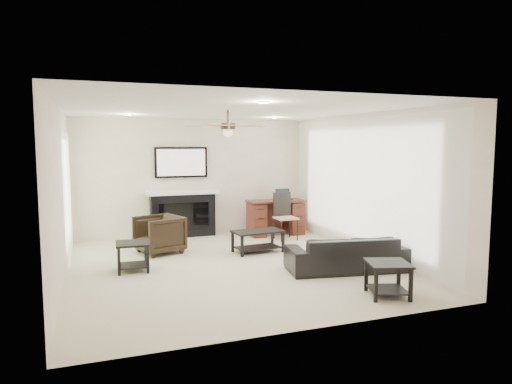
{
  "coord_description": "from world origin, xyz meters",
  "views": [
    {
      "loc": [
        -2.06,
        -6.95,
        1.96
      ],
      "look_at": [
        0.58,
        0.38,
        1.14
      ],
      "focal_mm": 32.0,
      "sensor_mm": 36.0,
      "label": 1
    }
  ],
  "objects_px": {
    "coffee_table": "(258,241)",
    "sofa": "(347,253)",
    "fireplace_unit": "(183,192)",
    "armchair": "(159,234)",
    "desk": "(276,217)"
  },
  "relations": [
    {
      "from": "coffee_table",
      "to": "sofa",
      "type": "bearing_deg",
      "value": -67.09
    },
    {
      "from": "sofa",
      "to": "fireplace_unit",
      "type": "bearing_deg",
      "value": -51.77
    },
    {
      "from": "sofa",
      "to": "armchair",
      "type": "height_order",
      "value": "armchair"
    },
    {
      "from": "coffee_table",
      "to": "desk",
      "type": "height_order",
      "value": "desk"
    },
    {
      "from": "sofa",
      "to": "armchair",
      "type": "bearing_deg",
      "value": -30.29
    },
    {
      "from": "armchair",
      "to": "fireplace_unit",
      "type": "distance_m",
      "value": 1.6
    },
    {
      "from": "sofa",
      "to": "armchair",
      "type": "distance_m",
      "value": 3.37
    },
    {
      "from": "fireplace_unit",
      "to": "desk",
      "type": "relative_size",
      "value": 1.57
    },
    {
      "from": "armchair",
      "to": "coffee_table",
      "type": "bearing_deg",
      "value": 53.04
    },
    {
      "from": "sofa",
      "to": "coffee_table",
      "type": "xyz_separation_m",
      "value": [
        -0.9,
        1.6,
        -0.07
      ]
    },
    {
      "from": "sofa",
      "to": "armchair",
      "type": "xyz_separation_m",
      "value": [
        -2.6,
        2.15,
        0.07
      ]
    },
    {
      "from": "sofa",
      "to": "fireplace_unit",
      "type": "xyz_separation_m",
      "value": [
        -1.91,
        3.46,
        0.68
      ]
    },
    {
      "from": "sofa",
      "to": "fireplace_unit",
      "type": "height_order",
      "value": "fireplace_unit"
    },
    {
      "from": "armchair",
      "to": "fireplace_unit",
      "type": "height_order",
      "value": "fireplace_unit"
    },
    {
      "from": "sofa",
      "to": "desk",
      "type": "xyz_separation_m",
      "value": [
        0.02,
        2.99,
        0.11
      ]
    }
  ]
}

